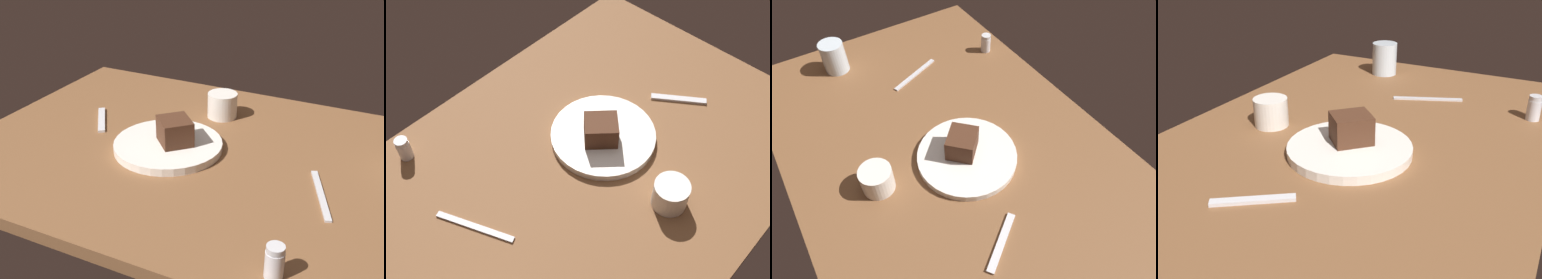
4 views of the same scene
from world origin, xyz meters
The scene contains 7 objects.
dining_table centered at (0.00, 0.00, 1.50)cm, with size 120.00×84.00×3.00cm, color brown.
dessert_plate centered at (9.94, 1.98, 3.98)cm, with size 26.71×26.71×1.96cm, color white.
chocolate_cake_slice centered at (8.25, 1.48, 8.07)cm, with size 8.19×7.32×6.22cm, color #472819.
salt_shaker centered at (-27.58, 33.98, 6.11)cm, with size 3.36×3.36×6.31cm.
coffee_cup centered at (5.65, -21.71, 6.46)cm, with size 8.19×8.19×6.91cm, color silver.
dessert_spoon centered at (34.26, -4.38, 3.35)cm, with size 15.00×1.80×0.70cm, color silver.
butter_knife centered at (-28.87, 6.18, 3.25)cm, with size 19.00×1.40×0.50cm, color silver.
Camera 1 is at (-44.46, 99.17, 62.54)cm, focal length 47.86 mm.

